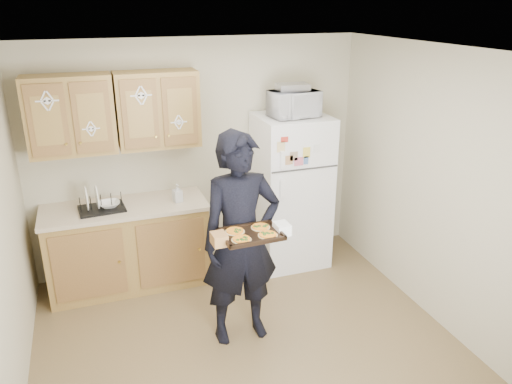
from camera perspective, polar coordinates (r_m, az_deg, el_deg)
floor at (r=4.52m, az=-0.53°, el=-17.78°), size 3.60×3.60×0.00m
ceiling at (r=3.54m, az=-0.67°, el=15.60°), size 3.60×3.60×0.00m
wall_back at (r=5.49m, az=-6.61°, el=4.14°), size 3.60×0.04×2.50m
wall_front at (r=2.48m, az=13.65°, el=-19.46°), size 3.60×0.04×2.50m
wall_right at (r=4.71m, az=20.63°, el=-0.02°), size 0.04×3.60×2.50m
refrigerator at (r=5.57m, az=3.99°, el=0.10°), size 0.75×0.70×1.70m
base_cabinet at (r=5.39m, az=-14.35°, el=-6.14°), size 1.60×0.60×0.86m
countertop at (r=5.21m, az=-14.79°, el=-1.73°), size 1.64×0.64×0.04m
upper_cab_left at (r=5.06m, az=-20.47°, el=8.22°), size 0.80×0.33×0.75m
upper_cab_right at (r=5.10m, az=-11.18°, el=9.24°), size 0.80×0.33×0.75m
cereal_box at (r=6.24m, az=7.34°, el=-4.52°), size 0.20×0.07×0.32m
person at (r=4.23m, az=-1.73°, el=-5.52°), size 0.70×0.47×1.89m
baking_tray at (r=3.89m, az=-0.55°, el=-4.92°), size 0.47×0.35×0.04m
pizza_front_left at (r=3.78m, az=-1.68°, el=-5.42°), size 0.15×0.15×0.02m
pizza_front_right at (r=3.85m, az=1.36°, el=-4.91°), size 0.15×0.15×0.02m
pizza_back_left at (r=3.92m, az=-2.42°, el=-4.48°), size 0.15×0.15×0.02m
pizza_back_right at (r=3.98m, az=0.52°, el=-4.01°), size 0.15×0.15×0.02m
microwave at (r=5.24m, az=4.34°, el=10.01°), size 0.53×0.39×0.27m
foil_pan at (r=5.24m, az=4.21°, el=11.89°), size 0.34×0.25×0.07m
dish_rack at (r=5.14m, az=-17.30°, el=-1.04°), size 0.46×0.36×0.17m
bowl at (r=5.15m, az=-16.43°, el=-1.35°), size 0.21×0.21×0.05m
soap_bottle at (r=5.16m, az=-8.97°, el=-0.12°), size 0.10×0.11×0.19m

